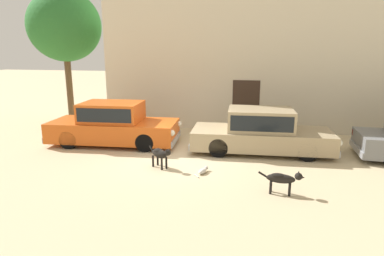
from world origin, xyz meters
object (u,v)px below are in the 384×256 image
Objects in this scene: stray_dog_tan at (283,179)px; parked_sedan_second at (261,131)px; stray_cat at (203,171)px; acacia_tree_left at (64,26)px; parked_sedan_nearest at (113,124)px; stray_dog_spotted at (160,154)px.

parked_sedan_second is at bearing 103.89° from stray_dog_tan.
stray_cat is at bearing -126.21° from parked_sedan_second.
stray_cat is at bearing -38.78° from acacia_tree_left.
stray_dog_spotted is at bearing -45.31° from parked_sedan_nearest.
stray_dog_spotted is 3.50m from stray_dog_tan.
stray_dog_spotted reaches higher than stray_cat.
parked_sedan_second is 0.78× the size of acacia_tree_left.
stray_dog_spotted is at bearing -145.35° from parked_sedan_second.
stray_dog_tan is 0.18× the size of acacia_tree_left.
parked_sedan_nearest is 7.47× the size of stray_cat.
acacia_tree_left is (-9.69, 7.10, 3.98)m from stray_dog_tan.
stray_dog_spotted is 1.35× the size of stray_cat.
stray_dog_spotted is 0.14× the size of acacia_tree_left.
parked_sedan_nearest is at bearing 155.52° from stray_dog_tan.
parked_sedan_second reaches higher than stray_dog_tan.
stray_cat is at bearing -35.87° from parked_sedan_nearest.
stray_cat is (-2.05, 0.96, -0.32)m from stray_dog_tan.
parked_sedan_second is 4.47× the size of stray_dog_tan.
acacia_tree_left reaches higher than parked_sedan_nearest.
stray_dog_spotted is (-2.80, -2.15, -0.29)m from parked_sedan_second.
parked_sedan_second reaches higher than stray_dog_spotted.
stray_dog_tan is at bearing 13.86° from stray_dog_spotted.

